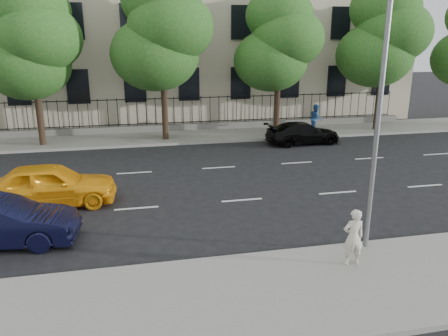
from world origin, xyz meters
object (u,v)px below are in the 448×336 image
Objects in this scene: yellow_taxi at (50,185)px; black_sedan at (303,133)px; woman_near at (353,237)px; street_light at (372,71)px.

black_sedan is at bearing -60.92° from yellow_taxi.
woman_near is at bearing 160.47° from black_sedan.
yellow_taxi is 14.84m from black_sedan.
street_light is at bearing -120.33° from woman_near.
street_light is at bearing -119.36° from yellow_taxi.
black_sedan is (12.91, 7.33, -0.16)m from yellow_taxi.
yellow_taxi is (-9.56, 5.26, -4.34)m from street_light.
yellow_taxi reaches higher than black_sedan.
street_light is 1.70× the size of yellow_taxi.
black_sedan is 14.65m from woman_near.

